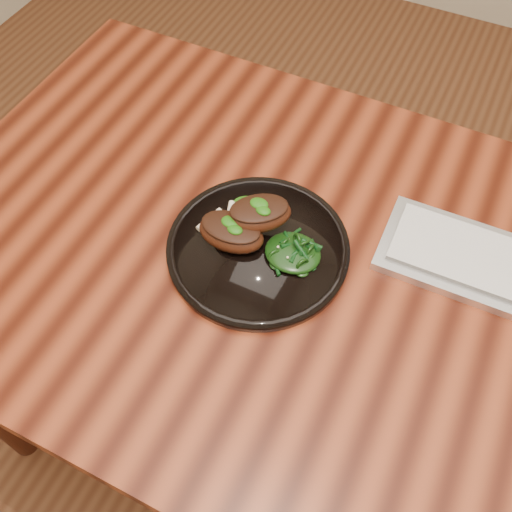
{
  "coord_description": "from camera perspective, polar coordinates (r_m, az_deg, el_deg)",
  "views": [
    {
      "loc": [
        -0.03,
        -0.47,
        1.47
      ],
      "look_at": [
        -0.24,
        -0.04,
        0.78
      ],
      "focal_mm": 40.0,
      "sensor_mm": 36.0,
      "label": 1
    }
  ],
  "objects": [
    {
      "name": "lamb_chop_front",
      "position": [
        0.86,
        -2.53,
        2.44
      ],
      "size": [
        0.11,
        0.07,
        0.05
      ],
      "color": "#3C180B",
      "rests_on": "plate"
    },
    {
      "name": "lamb_chop_back",
      "position": [
        0.86,
        0.27,
        4.29
      ],
      "size": [
        0.12,
        0.11,
        0.04
      ],
      "color": "#3C180B",
      "rests_on": "plate"
    },
    {
      "name": "plate",
      "position": [
        0.88,
        0.21,
        0.8
      ],
      "size": [
        0.28,
        0.28,
        0.02
      ],
      "color": "black",
      "rests_on": "desk"
    },
    {
      "name": "desk",
      "position": [
        0.93,
        14.34,
        -7.28
      ],
      "size": [
        1.6,
        0.8,
        0.75
      ],
      "color": "#340F06",
      "rests_on": "ground"
    },
    {
      "name": "herb_smear",
      "position": [
        0.91,
        -0.13,
        4.72
      ],
      "size": [
        0.08,
        0.05,
        0.0
      ],
      "primitive_type": "ellipsoid",
      "color": "#104607",
      "rests_on": "plate"
    },
    {
      "name": "greens_heap",
      "position": [
        0.85,
        3.72,
        0.55
      ],
      "size": [
        0.09,
        0.08,
        0.03
      ],
      "color": "black",
      "rests_on": "plate"
    }
  ]
}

